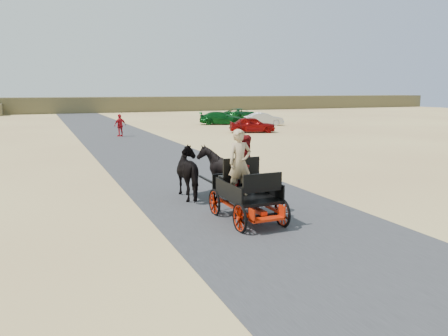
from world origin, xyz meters
name	(u,v)px	position (x,y,z in m)	size (l,w,h in m)	color
ground	(254,212)	(0.00, 0.00, 0.00)	(140.00, 140.00, 0.00)	tan
road	(254,212)	(0.00, 0.00, 0.01)	(6.00, 140.00, 0.01)	#38383A
ridge_far	(75,105)	(0.00, 62.00, 1.20)	(140.00, 6.00, 2.40)	brown
carriage	(247,207)	(-0.53, -0.60, 0.36)	(1.30, 2.40, 0.72)	black
horse_left	(192,173)	(-1.08, 2.40, 0.85)	(0.91, 2.01, 1.70)	black
horse_right	(223,170)	(0.02, 2.40, 0.85)	(1.37, 1.54, 1.70)	black
driver_man	(240,163)	(-0.73, -0.55, 1.62)	(0.66, 0.43, 1.80)	tan
passenger_woman	(247,162)	(-0.23, 0.00, 1.51)	(0.77, 0.60, 1.58)	#660C0F
pedestrian	(120,125)	(0.18, 22.97, 0.86)	(1.01, 0.42, 1.73)	red
car_a	(252,125)	(10.95, 21.75, 0.65)	(1.55, 3.84, 1.31)	maroon
car_b	(264,119)	(15.30, 27.84, 0.64)	(1.36, 3.90, 1.28)	#B2B2B7
car_c	(221,118)	(11.90, 30.76, 0.66)	(1.85, 4.54, 1.32)	#0C4C19
car_d	(240,114)	(17.16, 37.33, 0.67)	(2.21, 4.79, 1.33)	#0C4C19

